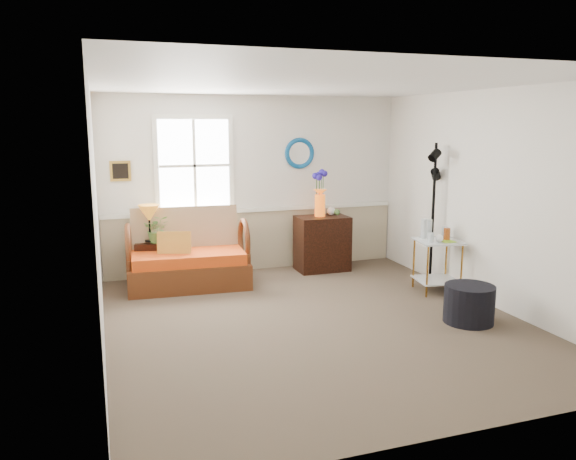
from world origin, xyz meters
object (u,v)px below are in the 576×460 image
object	(u,v)px
floor_lamp	(433,214)
ottoman	(469,304)
cabinet	(322,243)
side_table	(437,266)
lamp_stand	(149,263)
loveseat	(188,249)

from	to	relation	value
floor_lamp	ottoman	distance (m)	1.76
cabinet	ottoman	size ratio (longest dim) A/B	1.49
side_table	cabinet	bearing A→B (deg)	123.55
lamp_stand	cabinet	bearing A→B (deg)	-2.14
cabinet	ottoman	world-z (taller)	cabinet
loveseat	ottoman	xyz separation A→B (m)	(2.74, -2.44, -0.31)
cabinet	floor_lamp	world-z (taller)	floor_lamp
cabinet	ottoman	distance (m)	2.76
lamp_stand	ottoman	world-z (taller)	lamp_stand
loveseat	side_table	xyz separation A→B (m)	(3.07, -1.30, -0.18)
lamp_stand	side_table	bearing A→B (deg)	-24.48
lamp_stand	cabinet	world-z (taller)	cabinet
loveseat	lamp_stand	distance (m)	0.63
lamp_stand	cabinet	size ratio (longest dim) A/B	0.71
cabinet	side_table	xyz separation A→B (m)	(1.01, -1.53, -0.07)
lamp_stand	floor_lamp	xyz separation A→B (m)	(3.71, -1.24, 0.68)
cabinet	floor_lamp	bearing A→B (deg)	-44.16
side_table	loveseat	bearing A→B (deg)	157.04
cabinet	side_table	distance (m)	1.83
ottoman	cabinet	bearing A→B (deg)	104.39
loveseat	side_table	distance (m)	3.34
cabinet	floor_lamp	distance (m)	1.73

